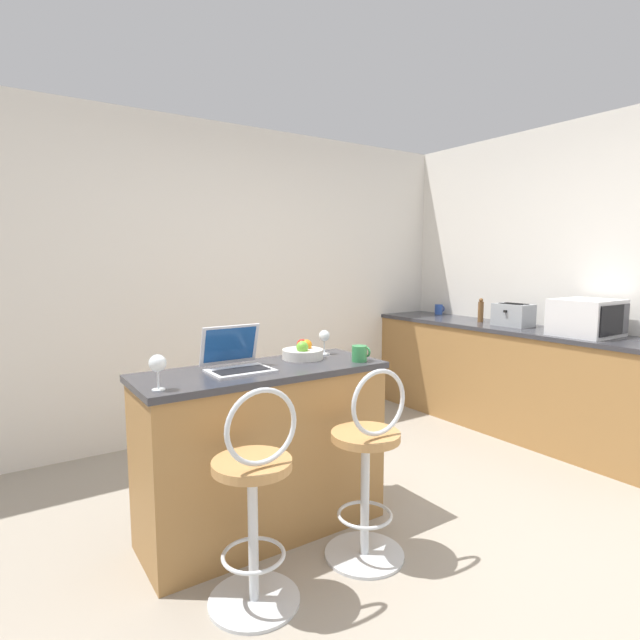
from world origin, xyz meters
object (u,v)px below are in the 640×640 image
Objects in this scene: bar_stool_far at (368,471)px; laptop at (236,359)px; pepper_mill at (481,311)px; mug_blue at (439,309)px; toaster at (513,315)px; wine_glass_short at (324,337)px; wine_glass_tall at (158,364)px; microwave at (587,317)px; fruit_bowl at (303,352)px; mug_green at (360,353)px; bar_stool_near at (254,505)px.

laptop is (-0.44, 0.55, 0.52)m from bar_stool_far.
mug_blue is at bearing 75.54° from pepper_mill.
toaster is (2.26, 0.80, 0.55)m from bar_stool_far.
laptop reaches higher than wine_glass_short.
wine_glass_tall is (-3.15, -0.44, 0.02)m from toaster.
microwave is 2.83× the size of wine_glass_tall.
fruit_bowl is at bearing -174.87° from toaster.
mug_blue is 1.00× the size of mug_green.
mug_green is at bearing -15.92° from laptop.
laptop is at bearing -171.25° from wine_glass_short.
pepper_mill reaches higher than wine_glass_short.
mug_blue is 2.71m from fruit_bowl.
laptop is at bearing -174.60° from toaster.
mug_green is at bearing -80.88° from wine_glass_short.
mug_green is (-2.01, 0.20, -0.09)m from microwave.
pepper_mill is at bearing 13.95° from wine_glass_tall.
mug_blue is at bearing 26.43° from fruit_bowl.
mug_blue is 0.69m from pepper_mill.
bar_stool_near is 4.44× the size of pepper_mill.
microwave is at bearing -3.61° from wine_glass_tall.
bar_stool_far is 0.66m from mug_green.
mug_green is (0.23, 0.36, 0.50)m from bar_stool_far.
toaster reaches higher than mug_blue.
bar_stool_near is at bearing -156.95° from mug_green.
pepper_mill reaches higher than bar_stool_far.
fruit_bowl reaches higher than mug_blue.
mug_blue is (0.19, 1.65, -0.09)m from microwave.
mug_blue is at bearing 23.55° from wine_glass_tall.
wine_glass_short is 0.92× the size of wine_glass_tall.
mug_blue is at bearing 23.68° from laptop.
pepper_mill is (2.03, 0.78, 0.06)m from mug_green.
bar_stool_near is at bearing -107.54° from laptop.
wine_glass_tall is at bearing -165.14° from wine_glass_short.
bar_stool_far is at bearing -122.63° from mug_green.
laptop reaches higher than pepper_mill.
fruit_bowl is (0.62, 0.60, 0.50)m from bar_stool_near.
bar_stool_far is 6.65× the size of wine_glass_short.
microwave is at bearing -91.71° from toaster.
toaster is (2.70, 0.26, 0.04)m from laptop.
mug_blue is at bearing 83.49° from microwave.
mug_green is at bearing 57.37° from bar_stool_far.
laptop reaches higher than wine_glass_tall.
mug_green is at bearing -167.61° from toaster.
mug_green is (0.05, -0.29, -0.06)m from wine_glass_short.
bar_stool_far is at bearing -160.41° from toaster.
fruit_bowl is at bearing -153.57° from mug_blue.
bar_stool_near is at bearing -164.36° from toaster.
microwave reaches higher than mug_green.
bar_stool_far is at bearing -153.17° from pepper_mill.
laptop reaches higher than mug_blue.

